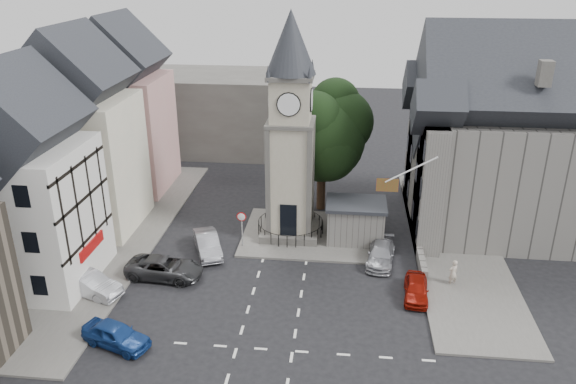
# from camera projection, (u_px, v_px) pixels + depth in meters

# --- Properties ---
(ground) EXTENTS (120.00, 120.00, 0.00)m
(ground) POSITION_uv_depth(u_px,v_px,m) (277.00, 292.00, 34.92)
(ground) COLOR black
(ground) RESTS_ON ground
(pavement_west) EXTENTS (6.00, 30.00, 0.14)m
(pavement_west) POSITION_uv_depth(u_px,v_px,m) (120.00, 237.00, 41.62)
(pavement_west) COLOR #595651
(pavement_west) RESTS_ON ground
(pavement_east) EXTENTS (6.00, 26.00, 0.14)m
(pavement_east) POSITION_uv_depth(u_px,v_px,m) (453.00, 241.00, 41.04)
(pavement_east) COLOR #595651
(pavement_east) RESTS_ON ground
(central_island) EXTENTS (10.00, 8.00, 0.16)m
(central_island) POSITION_uv_depth(u_px,v_px,m) (310.00, 234.00, 42.07)
(central_island) COLOR #595651
(central_island) RESTS_ON ground
(road_markings) EXTENTS (20.00, 8.00, 0.01)m
(road_markings) POSITION_uv_depth(u_px,v_px,m) (264.00, 349.00, 29.88)
(road_markings) COLOR silver
(road_markings) RESTS_ON ground
(clock_tower) EXTENTS (4.86, 4.86, 16.25)m
(clock_tower) POSITION_uv_depth(u_px,v_px,m) (291.00, 130.00, 39.09)
(clock_tower) COLOR #4C4944
(clock_tower) RESTS_ON ground
(stone_shelter) EXTENTS (4.30, 3.30, 3.08)m
(stone_shelter) POSITION_uv_depth(u_px,v_px,m) (356.00, 221.00, 40.72)
(stone_shelter) COLOR slate
(stone_shelter) RESTS_ON ground
(town_tree) EXTENTS (7.20, 7.20, 10.80)m
(town_tree) POSITION_uv_depth(u_px,v_px,m) (323.00, 127.00, 43.93)
(town_tree) COLOR black
(town_tree) RESTS_ON ground
(warning_sign_post) EXTENTS (0.70, 0.19, 2.85)m
(warning_sign_post) POSITION_uv_depth(u_px,v_px,m) (242.00, 223.00, 39.43)
(warning_sign_post) COLOR black
(warning_sign_post) RESTS_ON ground
(terrace_pink) EXTENTS (8.10, 7.60, 12.80)m
(terrace_pink) POSITION_uv_depth(u_px,v_px,m) (122.00, 116.00, 48.56)
(terrace_pink) COLOR tan
(terrace_pink) RESTS_ON ground
(terrace_cream) EXTENTS (8.10, 7.60, 12.80)m
(terrace_cream) POSITION_uv_depth(u_px,v_px,m) (81.00, 144.00, 41.23)
(terrace_cream) COLOR #EEE3C7
(terrace_cream) RESTS_ON ground
(terrace_tudor) EXTENTS (8.10, 7.60, 12.00)m
(terrace_tudor) POSITION_uv_depth(u_px,v_px,m) (24.00, 191.00, 34.05)
(terrace_tudor) COLOR silver
(terrace_tudor) RESTS_ON ground
(backdrop_west) EXTENTS (20.00, 10.00, 8.00)m
(backdrop_west) POSITION_uv_depth(u_px,v_px,m) (199.00, 111.00, 60.21)
(backdrop_west) COLOR #4C4944
(backdrop_west) RESTS_ON ground
(east_building) EXTENTS (14.40, 11.40, 12.60)m
(east_building) POSITION_uv_depth(u_px,v_px,m) (507.00, 150.00, 41.03)
(east_building) COLOR slate
(east_building) RESTS_ON ground
(east_boundary_wall) EXTENTS (0.40, 16.00, 0.90)m
(east_boundary_wall) POSITION_uv_depth(u_px,v_px,m) (412.00, 223.00, 43.00)
(east_boundary_wall) COLOR slate
(east_boundary_wall) RESTS_ON ground
(flagpole) EXTENTS (3.68, 0.10, 2.74)m
(flagpole) POSITION_uv_depth(u_px,v_px,m) (411.00, 170.00, 35.08)
(flagpole) COLOR white
(flagpole) RESTS_ON ground
(car_west_blue) EXTENTS (4.21, 2.81, 1.33)m
(car_west_blue) POSITION_uv_depth(u_px,v_px,m) (116.00, 335.00, 29.95)
(car_west_blue) COLOR navy
(car_west_blue) RESTS_ON ground
(car_west_silver) EXTENTS (4.56, 2.81, 1.42)m
(car_west_silver) POSITION_uv_depth(u_px,v_px,m) (89.00, 284.00, 34.50)
(car_west_silver) COLOR #A8AAB0
(car_west_silver) RESTS_ON ground
(car_west_grey) EXTENTS (5.14, 2.66, 1.38)m
(car_west_grey) POSITION_uv_depth(u_px,v_px,m) (165.00, 268.00, 36.34)
(car_west_grey) COLOR #303133
(car_west_grey) RESTS_ON ground
(car_island_silver) EXTENTS (3.06, 4.55, 1.42)m
(car_island_silver) POSITION_uv_depth(u_px,v_px,m) (207.00, 244.00, 39.31)
(car_island_silver) COLOR gray
(car_island_silver) RESTS_ON ground
(car_island_east) EXTENTS (2.31, 4.46, 1.23)m
(car_island_east) POSITION_uv_depth(u_px,v_px,m) (381.00, 254.00, 38.16)
(car_island_east) COLOR #98999F
(car_island_east) RESTS_ON ground
(car_east_red) EXTENTS (1.74, 3.68, 1.22)m
(car_east_red) POSITION_uv_depth(u_px,v_px,m) (416.00, 289.00, 34.22)
(car_east_red) COLOR maroon
(car_east_red) RESTS_ON ground
(pedestrian) EXTENTS (0.79, 0.71, 1.82)m
(pedestrian) POSITION_uv_depth(u_px,v_px,m) (453.00, 273.00, 35.32)
(pedestrian) COLOR #BAAC9A
(pedestrian) RESTS_ON ground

